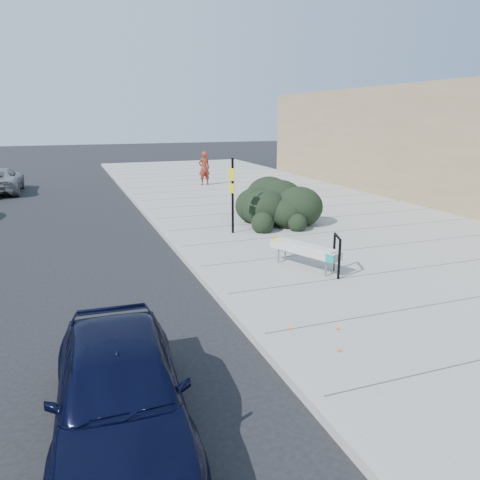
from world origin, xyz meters
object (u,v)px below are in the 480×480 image
Objects in this scene: bench at (305,250)px; sedan_navy at (119,387)px; bike_rack at (337,251)px; pedestrian at (204,168)px; sign_post at (232,191)px.

sedan_navy is (-4.98, -4.65, 0.04)m from bench.
bike_rack is 6.71m from sedan_navy.
pedestrian reaches higher than bench.
bench is at bearing 46.36° from sedan_navy.
sedan_navy is (-5.44, -3.93, -0.07)m from bike_rack.
sedan_navy is at bearing 62.89° from pedestrian.
pedestrian is (1.30, 15.53, 0.33)m from bike_rack.
sedan_navy is at bearing -138.33° from sign_post.
sign_post is 9.79m from sedan_navy.
sedan_navy is at bearing -123.88° from bike_rack.
sign_post reaches higher than bench.
bench is 0.83× the size of sign_post.
bike_rack reaches higher than bench.
sign_post reaches higher than sedan_navy.
bike_rack is 15.58m from pedestrian.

